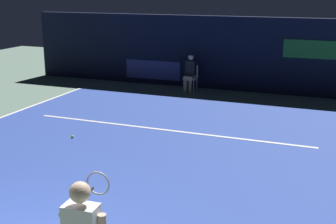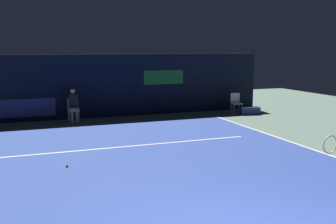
{
  "view_description": "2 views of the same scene",
  "coord_description": "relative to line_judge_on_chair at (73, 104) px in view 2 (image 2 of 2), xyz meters",
  "views": [
    {
      "loc": [
        4.24,
        -4.15,
        3.61
      ],
      "look_at": [
        0.44,
        5.47,
        0.79
      ],
      "focal_mm": 49.49,
      "sensor_mm": 36.0,
      "label": 1
    },
    {
      "loc": [
        -2.87,
        -4.5,
        2.82
      ],
      "look_at": [
        1.1,
        6.06,
        1.02
      ],
      "focal_mm": 42.57,
      "sensor_mm": 36.0,
      "label": 2
    }
  ],
  "objects": [
    {
      "name": "courtside_chair_near",
      "position": [
        7.01,
        -0.32,
        -0.18
      ],
      "size": [
        0.5,
        0.48,
        0.88
      ],
      "color": "white",
      "rests_on": "ground"
    },
    {
      "name": "back_wall",
      "position": [
        0.93,
        0.81,
        0.61
      ],
      "size": [
        15.15,
        0.33,
        2.6
      ],
      "color": "black",
      "rests_on": "ground"
    },
    {
      "name": "tennis_ball",
      "position": [
        -0.96,
        -6.07,
        -0.64
      ],
      "size": [
        0.07,
        0.07,
        0.07
      ],
      "primitive_type": "sphere",
      "color": "#CCE033",
      "rests_on": "court_surface"
    },
    {
      "name": "ground_plane",
      "position": [
        0.93,
        -6.56,
        -0.69
      ],
      "size": [
        29.78,
        29.78,
        0.0
      ],
      "primitive_type": "plane",
      "color": "slate"
    },
    {
      "name": "line_sideline_left",
      "position": [
        5.72,
        -6.56,
        -0.67
      ],
      "size": [
        0.1,
        11.01,
        0.01
      ],
      "primitive_type": "cube",
      "color": "white",
      "rests_on": "court_surface"
    },
    {
      "name": "line_judge_on_chair",
      "position": [
        0.0,
        0.0,
        0.0
      ],
      "size": [
        0.45,
        0.53,
        1.32
      ],
      "color": "white",
      "rests_on": "ground"
    },
    {
      "name": "equipment_bag",
      "position": [
        7.39,
        -0.86,
        -0.53
      ],
      "size": [
        0.88,
        0.47,
        0.32
      ],
      "primitive_type": "cube",
      "rotation": [
        0.0,
        0.0,
        -0.18
      ],
      "color": "navy",
      "rests_on": "ground"
    },
    {
      "name": "line_service",
      "position": [
        0.93,
        -4.63,
        -0.67
      ],
      "size": [
        7.54,
        0.1,
        0.01
      ],
      "primitive_type": "cube",
      "color": "white",
      "rests_on": "court_surface"
    },
    {
      "name": "court_surface",
      "position": [
        0.93,
        -6.56,
        -0.68
      ],
      "size": [
        9.67,
        11.01,
        0.01
      ],
      "primitive_type": "cube",
      "color": "#2D479E",
      "rests_on": "ground"
    }
  ]
}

